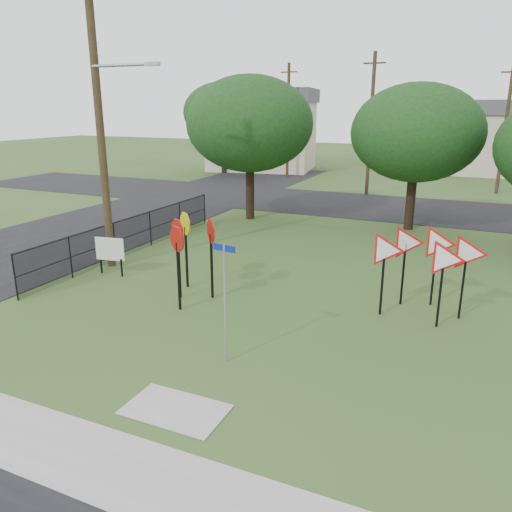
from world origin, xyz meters
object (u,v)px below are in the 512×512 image
(stop_sign_cluster, at_px, (188,240))
(yield_sign_cluster, at_px, (427,253))
(street_name_sign, at_px, (225,296))
(info_board, at_px, (110,250))

(stop_sign_cluster, distance_m, yield_sign_cluster, 6.93)
(street_name_sign, height_order, yield_sign_cluster, street_name_sign)
(street_name_sign, xyz_separation_m, info_board, (-6.58, 3.87, -0.73))
(stop_sign_cluster, relative_size, yield_sign_cluster, 0.80)
(street_name_sign, distance_m, info_board, 7.67)
(stop_sign_cluster, bearing_deg, street_name_sign, -47.29)
(street_name_sign, bearing_deg, info_board, 149.54)
(yield_sign_cluster, bearing_deg, info_board, -174.76)
(stop_sign_cluster, bearing_deg, info_board, 168.94)
(street_name_sign, height_order, stop_sign_cluster, street_name_sign)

